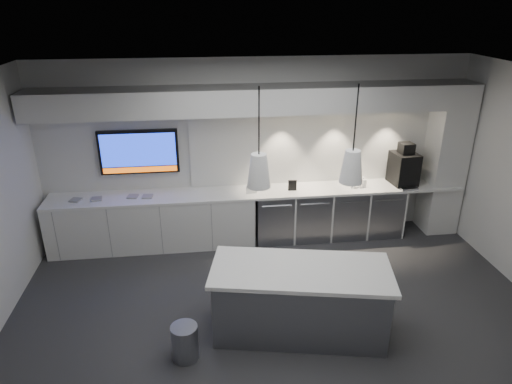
{
  "coord_description": "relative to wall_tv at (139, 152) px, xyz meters",
  "views": [
    {
      "loc": [
        -0.91,
        -4.67,
        3.82
      ],
      "look_at": [
        -0.18,
        1.1,
        1.34
      ],
      "focal_mm": 32.0,
      "sensor_mm": 36.0,
      "label": 1
    }
  ],
  "objects": [
    {
      "name": "floor",
      "position": [
        1.9,
        -2.45,
        -1.56
      ],
      "size": [
        7.0,
        7.0,
        0.0
      ],
      "primitive_type": "plane",
      "color": "#303032",
      "rests_on": "ground"
    },
    {
      "name": "ceiling",
      "position": [
        1.9,
        -2.45,
        1.44
      ],
      "size": [
        7.0,
        7.0,
        0.0
      ],
      "primitive_type": "plane",
      "rotation": [
        3.14,
        0.0,
        0.0
      ],
      "color": "black",
      "rests_on": "wall_back"
    },
    {
      "name": "wall_back",
      "position": [
        1.9,
        0.05,
        -0.06
      ],
      "size": [
        7.0,
        0.0,
        7.0
      ],
      "primitive_type": "plane",
      "rotation": [
        1.57,
        0.0,
        0.0
      ],
      "color": "silver",
      "rests_on": "floor"
    },
    {
      "name": "wall_front",
      "position": [
        1.9,
        -4.95,
        -0.06
      ],
      "size": [
        7.0,
        0.0,
        7.0
      ],
      "primitive_type": "plane",
      "rotation": [
        -1.57,
        0.0,
        0.0
      ],
      "color": "silver",
      "rests_on": "floor"
    },
    {
      "name": "back_counter",
      "position": [
        1.9,
        -0.27,
        -0.68
      ],
      "size": [
        6.8,
        0.65,
        0.04
      ],
      "primitive_type": "cube",
      "color": "white",
      "rests_on": "left_base_cabinets"
    },
    {
      "name": "left_base_cabinets",
      "position": [
        0.15,
        -0.27,
        -1.13
      ],
      "size": [
        3.3,
        0.63,
        0.86
      ],
      "primitive_type": "cube",
      "color": "silver",
      "rests_on": "floor"
    },
    {
      "name": "fridge_unit_a",
      "position": [
        2.15,
        -0.27,
        -1.13
      ],
      "size": [
        0.6,
        0.61,
        0.85
      ],
      "primitive_type": "cube",
      "color": "gray",
      "rests_on": "floor"
    },
    {
      "name": "fridge_unit_b",
      "position": [
        2.78,
        -0.27,
        -1.13
      ],
      "size": [
        0.6,
        0.61,
        0.85
      ],
      "primitive_type": "cube",
      "color": "gray",
      "rests_on": "floor"
    },
    {
      "name": "fridge_unit_c",
      "position": [
        3.41,
        -0.27,
        -1.13
      ],
      "size": [
        0.6,
        0.61,
        0.85
      ],
      "primitive_type": "cube",
      "color": "gray",
      "rests_on": "floor"
    },
    {
      "name": "fridge_unit_d",
      "position": [
        4.04,
        -0.27,
        -1.13
      ],
      "size": [
        0.6,
        0.61,
        0.85
      ],
      "primitive_type": "cube",
      "color": "gray",
      "rests_on": "floor"
    },
    {
      "name": "backsplash",
      "position": [
        3.1,
        0.03,
        -0.01
      ],
      "size": [
        4.6,
        0.03,
        1.3
      ],
      "primitive_type": "cube",
      "color": "silver",
      "rests_on": "wall_back"
    },
    {
      "name": "soffit",
      "position": [
        1.9,
        -0.25,
        0.84
      ],
      "size": [
        6.9,
        0.6,
        0.4
      ],
      "primitive_type": "cube",
      "color": "silver",
      "rests_on": "wall_back"
    },
    {
      "name": "column",
      "position": [
        5.1,
        -0.25,
        -0.26
      ],
      "size": [
        0.55,
        0.55,
        2.6
      ],
      "primitive_type": "cube",
      "color": "silver",
      "rests_on": "floor"
    },
    {
      "name": "wall_tv",
      "position": [
        0.0,
        0.0,
        0.0
      ],
      "size": [
        1.25,
        0.07,
        0.72
      ],
      "color": "black",
      "rests_on": "wall_back"
    },
    {
      "name": "island",
      "position": [
        2.09,
        -2.67,
        -1.11
      ],
      "size": [
        2.26,
        1.32,
        0.9
      ],
      "rotation": [
        0.0,
        0.0,
        -0.2
      ],
      "color": "gray",
      "rests_on": "floor"
    },
    {
      "name": "bin",
      "position": [
        0.7,
        -2.96,
        -1.34
      ],
      "size": [
        0.4,
        0.4,
        0.43
      ],
      "primitive_type": "cylinder",
      "rotation": [
        0.0,
        0.0,
        -0.37
      ],
      "color": "gray",
      "rests_on": "floor"
    },
    {
      "name": "coffee_machine",
      "position": [
        4.38,
        -0.25,
        -0.37
      ],
      "size": [
        0.43,
        0.59,
        0.71
      ],
      "rotation": [
        0.0,
        0.0,
        0.1
      ],
      "color": "black",
      "rests_on": "back_counter"
    },
    {
      "name": "sign_black",
      "position": [
        2.45,
        -0.32,
        -0.57
      ],
      "size": [
        0.14,
        0.03,
        0.18
      ],
      "primitive_type": "cube",
      "rotation": [
        0.0,
        0.0,
        -0.09
      ],
      "color": "black",
      "rests_on": "back_counter"
    },
    {
      "name": "sign_white",
      "position": [
        1.77,
        -0.37,
        -0.59
      ],
      "size": [
        0.18,
        0.05,
        0.14
      ],
      "primitive_type": "cube",
      "rotation": [
        0.0,
        0.0,
        0.19
      ],
      "color": "white",
      "rests_on": "back_counter"
    },
    {
      "name": "cup_cluster",
      "position": [
        3.58,
        -0.3,
        -0.59
      ],
      "size": [
        0.26,
        0.17,
        0.14
      ],
      "primitive_type": null,
      "color": "white",
      "rests_on": "back_counter"
    },
    {
      "name": "tray_a",
      "position": [
        -1.0,
        -0.31,
        -0.65
      ],
      "size": [
        0.2,
        0.2,
        0.02
      ],
      "primitive_type": "cube",
      "rotation": [
        0.0,
        0.0,
        -0.31
      ],
      "color": "gray",
      "rests_on": "back_counter"
    },
    {
      "name": "tray_b",
      "position": [
        -0.68,
        -0.31,
        -0.65
      ],
      "size": [
        0.18,
        0.18,
        0.02
      ],
      "primitive_type": "cube",
      "rotation": [
        0.0,
        0.0,
        0.12
      ],
      "color": "gray",
      "rests_on": "back_counter"
    },
    {
      "name": "tray_c",
      "position": [
        -0.13,
        -0.28,
        -0.65
      ],
      "size": [
        0.18,
        0.18,
        0.02
      ],
      "primitive_type": "cube",
      "rotation": [
        0.0,
        0.0,
        -0.16
      ],
      "color": "gray",
      "rests_on": "back_counter"
    },
    {
      "name": "tray_d",
      "position": [
        0.11,
        -0.31,
        -0.65
      ],
      "size": [
        0.18,
        0.18,
        0.02
      ],
      "primitive_type": "cube",
      "rotation": [
        0.0,
        0.0,
        -0.11
      ],
      "color": "gray",
      "rests_on": "back_counter"
    },
    {
      "name": "pendant_left",
      "position": [
        1.58,
        -2.67,
        0.59
      ],
      "size": [
        0.25,
        0.25,
        1.06
      ],
      "color": "silver",
      "rests_on": "ceiling"
    },
    {
      "name": "pendant_right",
      "position": [
        2.59,
        -2.67,
        0.59
      ],
      "size": [
        0.25,
        0.25,
        1.06
      ],
      "color": "silver",
      "rests_on": "ceiling"
    }
  ]
}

